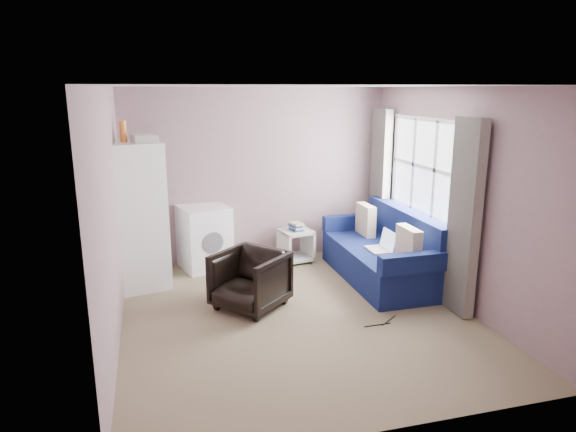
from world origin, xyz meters
name	(u,v)px	position (x,y,z in m)	size (l,w,h in m)	color
room	(300,206)	(0.02, 0.01, 1.25)	(3.84, 4.24, 2.54)	#847356
armchair	(250,277)	(-0.47, 0.34, 0.37)	(0.72, 0.67, 0.74)	black
fridge	(138,215)	(-1.69, 1.37, 0.94)	(0.76, 0.75, 2.10)	white
washing_machine	(204,236)	(-0.83, 1.87, 0.46)	(0.77, 0.77, 0.89)	white
side_table	(296,243)	(0.49, 1.78, 0.28)	(0.50, 0.50, 0.59)	beige
sofa	(385,254)	(1.43, 0.80, 0.33)	(0.94, 2.05, 0.92)	navy
window_dressing	(416,198)	(1.78, 0.70, 1.11)	(0.17, 2.62, 2.18)	white
floor_cables	(383,323)	(0.84, -0.44, 0.01)	(0.45, 0.19, 0.01)	black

